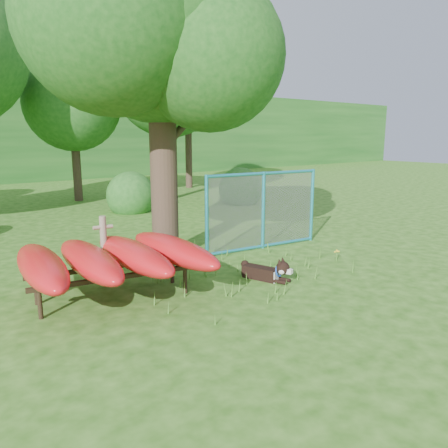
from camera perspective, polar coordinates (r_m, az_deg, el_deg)
ground at (r=8.32m, az=4.13°, el=-8.24°), size 80.00×80.00×0.00m
oak_tree at (r=10.22m, az=-8.72°, el=24.25°), size 6.12×5.36×7.62m
wooden_post at (r=8.49m, az=-15.38°, el=-3.20°), size 0.37×0.14×1.35m
kayak_rack at (r=7.76m, az=-14.44°, el=-4.29°), size 3.05×3.27×0.97m
husky_dog at (r=8.66m, az=5.78°, el=-6.19°), size 0.54×1.14×0.51m
fence_section at (r=10.91m, az=5.14°, el=1.77°), size 3.29×0.51×3.22m
wildflower_clump at (r=10.23m, az=14.53°, el=-3.58°), size 0.12×0.10×0.26m
bg_tree_c at (r=19.98m, az=-19.19°, el=14.65°), size 4.00×4.00×6.12m
bg_tree_d at (r=19.79m, az=-7.23°, el=18.05°), size 4.80×4.80×7.50m
bg_tree_e at (r=23.93m, az=-4.77°, el=17.31°), size 4.60×4.60×7.55m
shrub_right at (r=18.34m, az=2.11°, el=2.72°), size 1.80×1.80×1.80m
shrub_mid at (r=16.69m, az=-11.98°, el=1.59°), size 1.80×1.80×1.80m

